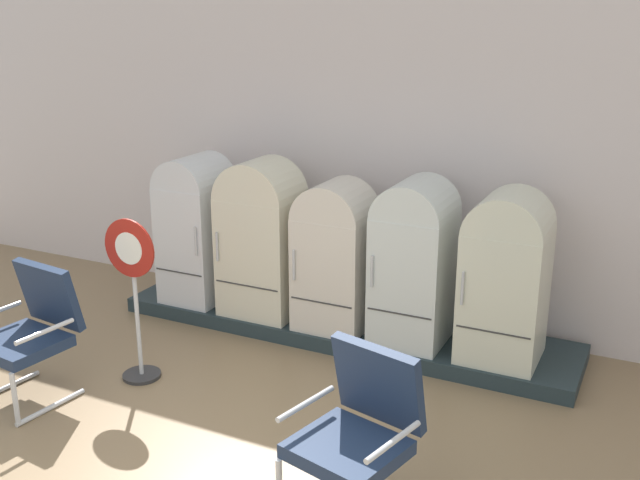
% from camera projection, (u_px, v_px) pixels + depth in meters
% --- Properties ---
extents(back_wall, '(11.76, 0.12, 3.29)m').
position_uv_depth(back_wall, '(371.00, 150.00, 7.14)').
color(back_wall, silver).
rests_on(back_wall, ground).
extents(display_plinth, '(4.38, 0.95, 0.14)m').
position_uv_depth(display_plinth, '(342.00, 327.00, 7.07)').
color(display_plinth, '#243237').
rests_on(display_plinth, ground).
extents(refrigerator_0, '(0.58, 0.69, 1.46)m').
position_uv_depth(refrigerator_0, '(196.00, 224.00, 7.37)').
color(refrigerator_0, silver).
rests_on(refrigerator_0, display_plinth).
extents(refrigerator_1, '(0.72, 0.61, 1.50)m').
position_uv_depth(refrigerator_1, '(261.00, 234.00, 7.01)').
color(refrigerator_1, silver).
rests_on(refrigerator_1, display_plinth).
extents(refrigerator_2, '(0.65, 0.61, 1.37)m').
position_uv_depth(refrigerator_2, '(335.00, 252.00, 6.71)').
color(refrigerator_2, silver).
rests_on(refrigerator_2, display_plinth).
extents(refrigerator_3, '(0.62, 0.70, 1.46)m').
position_uv_depth(refrigerator_3, '(414.00, 257.00, 6.43)').
color(refrigerator_3, silver).
rests_on(refrigerator_3, display_plinth).
extents(refrigerator_4, '(0.65, 0.68, 1.44)m').
position_uv_depth(refrigerator_4, '(506.00, 272.00, 6.09)').
color(refrigerator_4, silver).
rests_on(refrigerator_4, display_plinth).
extents(armchair_left, '(0.74, 0.77, 1.06)m').
position_uv_depth(armchair_left, '(32.00, 327.00, 5.81)').
color(armchair_left, silver).
rests_on(armchair_left, ground).
extents(armchair_right, '(0.78, 0.83, 1.06)m').
position_uv_depth(armchair_right, '(359.00, 426.00, 4.43)').
color(armchair_right, silver).
rests_on(armchair_right, ground).
extents(sign_stand, '(0.48, 0.32, 1.39)m').
position_uv_depth(sign_stand, '(135.00, 301.00, 6.04)').
color(sign_stand, '#2D2D30').
rests_on(sign_stand, ground).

